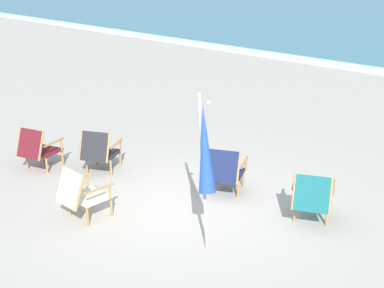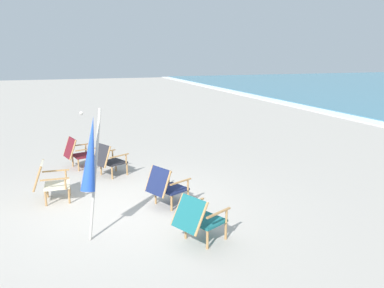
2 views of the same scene
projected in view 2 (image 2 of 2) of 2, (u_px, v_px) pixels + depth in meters
The scene contains 7 objects.
ground_plane at pixel (123, 211), 7.04m from camera, with size 80.00×80.00×0.00m, color #B2AAA0.
beach_chair_front_left at pixel (198, 217), 5.76m from camera, with size 0.85×0.94×0.78m.
beach_chair_back_right at pixel (77, 152), 9.56m from camera, with size 0.74×0.82×0.81m.
beach_chair_mid_center at pixel (108, 159), 8.92m from camera, with size 0.82×0.87×0.81m.
beach_chair_front_right at pixel (166, 185), 7.14m from camera, with size 0.82×0.89×0.81m.
beach_chair_far_center at pixel (49, 181), 7.40m from camera, with size 0.61×0.70×0.81m.
umbrella_furled_blue at pixel (91, 155), 5.79m from camera, with size 0.59×0.48×2.06m.
Camera 2 is at (6.62, -0.90, 2.87)m, focal length 35.00 mm.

